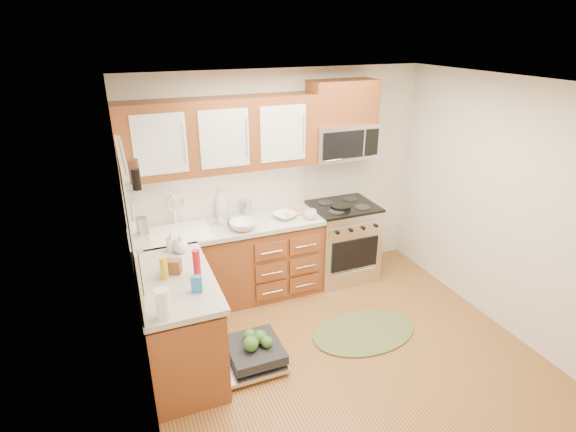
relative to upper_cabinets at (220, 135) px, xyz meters
name	(u,v)px	position (x,y,z in m)	size (l,w,h in m)	color
floor	(348,360)	(0.73, -1.57, -1.88)	(3.50, 3.50, 0.00)	brown
ceiling	(365,87)	(0.73, -1.57, 0.62)	(3.50, 3.50, 0.00)	white
wall_back	(280,180)	(0.73, 0.18, -0.62)	(3.50, 0.04, 2.50)	beige
wall_front	(530,383)	(0.73, -3.33, -0.62)	(3.50, 0.04, 2.50)	beige
wall_left	(137,282)	(-1.02, -1.57, -0.62)	(0.04, 3.50, 2.50)	beige
wall_right	(513,211)	(2.48, -1.57, -0.62)	(0.04, 3.50, 2.50)	beige
base_cabinet_back	(230,265)	(0.00, -0.12, -1.45)	(2.05, 0.60, 0.85)	brown
base_cabinet_left	(179,326)	(-0.72, -1.05, -1.45)	(0.60, 1.25, 0.85)	brown
countertop_back	(229,227)	(0.00, -0.14, -0.97)	(2.07, 0.64, 0.05)	#AAA59C
countertop_left	(175,280)	(-0.71, -1.05, -0.97)	(0.64, 1.27, 0.05)	#AAA59C
backsplash_back	(220,191)	(0.00, 0.16, -0.67)	(2.05, 0.02, 0.57)	beige
backsplash_left	(134,254)	(-1.01, -1.05, -0.67)	(0.02, 1.25, 0.57)	beige
upper_cabinets	(220,135)	(0.00, 0.00, 0.00)	(2.05, 0.35, 0.75)	brown
cabinet_over_mw	(343,102)	(1.41, 0.00, 0.26)	(0.76, 0.35, 0.47)	brown
range	(342,241)	(1.41, -0.15, -1.40)	(0.76, 0.64, 0.95)	silver
microwave	(342,141)	(1.41, -0.02, -0.18)	(0.76, 0.38, 0.40)	silver
sink	(181,244)	(-0.52, -0.16, -1.07)	(0.62, 0.50, 0.26)	white
dishwasher	(251,354)	(-0.13, -1.27, -1.77)	(0.70, 0.60, 0.20)	silver
window	(129,216)	(-1.01, -1.07, -0.32)	(0.03, 1.05, 1.05)	white
window_blind	(126,175)	(-0.98, -1.07, 0.00)	(0.02, 0.96, 0.40)	white
shelf_upper	(129,189)	(-0.99, -1.92, 0.17)	(0.04, 0.40, 0.03)	white
shelf_lower	(136,237)	(-0.99, -1.92, -0.12)	(0.04, 0.40, 0.03)	white
rug	(364,332)	(1.08, -1.28, -1.86)	(1.10, 0.72, 0.02)	#555F36
skillet	(341,207)	(1.32, -0.23, -0.90)	(0.23, 0.23, 0.04)	black
stock_pot	(226,219)	(-0.01, -0.11, -0.89)	(0.19, 0.19, 0.11)	silver
cutting_board	(296,213)	(0.80, -0.11, -0.94)	(0.28, 0.18, 0.02)	#A16A49
canister	(247,207)	(0.27, 0.07, -0.86)	(0.11, 0.11, 0.17)	silver
paper_towel_roll	(163,304)	(-0.88, -1.59, -0.83)	(0.11, 0.11, 0.24)	white
mustard_bottle	(164,268)	(-0.79, -1.04, -0.85)	(0.06, 0.06, 0.20)	gold
red_bottle	(197,263)	(-0.52, -1.09, -0.83)	(0.06, 0.06, 0.24)	red
wooden_box	(173,266)	(-0.71, -0.96, -0.89)	(0.13, 0.09, 0.13)	brown
blue_carton	(197,284)	(-0.58, -1.34, -0.88)	(0.09, 0.05, 0.14)	#2874BD
bowl_a	(285,216)	(0.63, -0.20, -0.92)	(0.25, 0.25, 0.06)	#999999
bowl_b	(243,225)	(0.12, -0.31, -0.90)	(0.29, 0.29, 0.09)	#999999
cup	(310,214)	(0.89, -0.32, -0.90)	(0.14, 0.14, 0.11)	#999999
soap_bottle_a	(221,203)	(-0.02, 0.10, -0.78)	(0.13, 0.13, 0.33)	#999999
soap_bottle_b	(172,241)	(-0.66, -0.53, -0.85)	(0.09, 0.09, 0.19)	#999999
soap_bottle_c	(181,244)	(-0.58, -0.60, -0.87)	(0.13, 0.13, 0.17)	#999999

